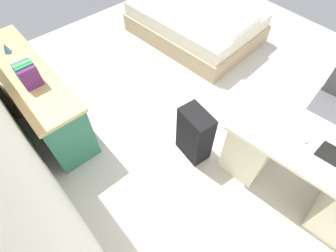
% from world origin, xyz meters
% --- Properties ---
extents(ground_plane, '(5.69, 5.69, 0.00)m').
position_xyz_m(ground_plane, '(0.00, 0.00, 0.00)').
color(ground_plane, beige).
extents(desk, '(1.52, 0.85, 0.74)m').
position_xyz_m(desk, '(-1.37, 0.15, 0.39)').
color(desk, beige).
rests_on(desk, ground_plane).
extents(office_chair, '(0.52, 0.52, 0.94)m').
position_xyz_m(office_chair, '(-1.21, -0.70, 0.42)').
color(office_chair, black).
rests_on(office_chair, ground_plane).
extents(credenza, '(1.80, 0.48, 0.76)m').
position_xyz_m(credenza, '(1.14, 1.62, 0.38)').
color(credenza, '#2D7056').
rests_on(credenza, ground_plane).
extents(bed, '(2.01, 1.55, 0.58)m').
position_xyz_m(bed, '(1.16, -0.98, 0.24)').
color(bed, tan).
rests_on(bed, ground_plane).
extents(suitcase_black, '(0.38, 0.26, 0.65)m').
position_xyz_m(suitcase_black, '(-0.41, 0.61, 0.33)').
color(suitcase_black, black).
rests_on(suitcase_black, ground_plane).
extents(computer_mouse, '(0.07, 0.11, 0.03)m').
position_xyz_m(computer_mouse, '(-1.25, 0.16, 0.75)').
color(computer_mouse, white).
rests_on(computer_mouse, desk).
extents(book_row, '(0.24, 0.17, 0.24)m').
position_xyz_m(book_row, '(0.91, 1.63, 0.87)').
color(book_row, '#5C2466').
rests_on(book_row, credenza).
extents(figurine_small, '(0.08, 0.08, 0.11)m').
position_xyz_m(figurine_small, '(1.53, 1.63, 0.82)').
color(figurine_small, '#4C7FBF').
rests_on(figurine_small, credenza).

